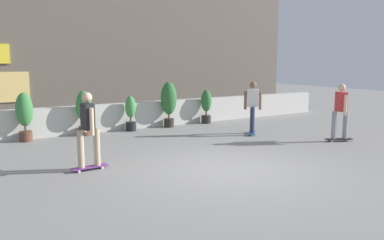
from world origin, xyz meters
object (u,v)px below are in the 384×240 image
Objects in this scene: potted_plant_4 at (206,105)px; potted_plant_1 at (84,110)px; potted_plant_2 at (131,113)px; potted_plant_0 at (24,113)px; skater_far_left at (88,127)px; skater_far_right at (341,110)px; potted_plant_3 at (169,101)px; skater_by_wall_right at (253,105)px.

potted_plant_1 is at bearing 180.00° from potted_plant_4.
potted_plant_1 is 1.59m from potted_plant_2.
potted_plant_0 is at bearing 180.00° from potted_plant_2.
potted_plant_2 is at bearing 0.00° from potted_plant_1.
skater_far_right is at bearing -6.80° from skater_far_left.
potted_plant_3 is at bearing -180.00° from potted_plant_4.
skater_far_left is at bearing -105.13° from potted_plant_1.
potted_plant_3 is (3.04, -0.00, 0.13)m from potted_plant_1.
potted_plant_0 is 4.06m from skater_far_left.
potted_plant_2 is at bearing 132.99° from skater_far_right.
potted_plant_3 is 5.74m from skater_far_right.
potted_plant_4 is 5.08m from skater_far_right.
potted_plant_4 is 0.75× the size of skater_far_left.
skater_far_right is (7.19, -0.86, 0.00)m from skater_far_left.
skater_by_wall_right is (6.40, -2.66, 0.11)m from potted_plant_0.
potted_plant_3 is 0.95× the size of skater_by_wall_right.
skater_far_right reaches higher than potted_plant_4.
potted_plant_4 is at bearing 90.16° from skater_by_wall_right.
skater_by_wall_right is (5.74, 1.35, 0.00)m from skater_far_left.
skater_far_left reaches higher than potted_plant_0.
potted_plant_0 is 1.74m from potted_plant_1.
potted_plant_2 is (1.58, 0.00, -0.20)m from potted_plant_1.
skater_far_left reaches higher than potted_plant_3.
potted_plant_1 is 0.84× the size of skater_by_wall_right.
skater_by_wall_right reaches higher than potted_plant_3.
potted_plant_3 is at bearing 121.26° from skater_by_wall_right.
skater_far_right reaches higher than potted_plant_3.
potted_plant_1 is at bearing 180.00° from potted_plant_2.
potted_plant_2 is at bearing 180.00° from potted_plant_3.
skater_by_wall_right is (1.61, -2.66, -0.01)m from potted_plant_3.
potted_plant_4 is at bearing 0.00° from potted_plant_2.
potted_plant_4 is 0.75× the size of skater_by_wall_right.
skater_far_left is at bearing -123.62° from potted_plant_2.
potted_plant_3 is (4.79, -0.00, 0.12)m from potted_plant_0.
skater_by_wall_right reaches higher than potted_plant_2.
potted_plant_0 is at bearing 180.00° from potted_plant_3.
potted_plant_2 is 3.07m from potted_plant_4.
skater_by_wall_right is at bearing -40.80° from potted_plant_2.
skater_far_left and skater_far_right have the same top height.
skater_far_right is 1.00× the size of skater_by_wall_right.
potted_plant_1 reaches higher than potted_plant_4.
potted_plant_2 is (3.32, 0.00, -0.21)m from potted_plant_0.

